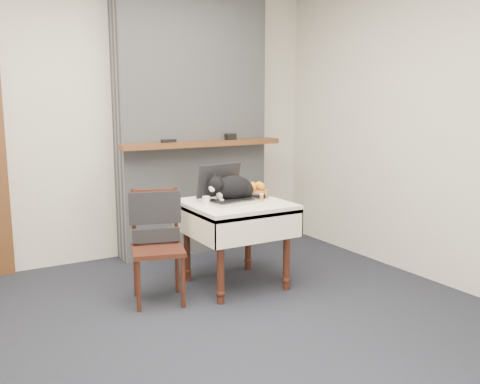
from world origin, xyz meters
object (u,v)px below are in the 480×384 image
object	(u,v)px
laptop	(226,192)
fruit_basket	(255,191)
side_table	(235,216)
chair	(156,229)
pill_bottle	(262,197)
cream_jar	(206,201)
cat	(234,188)

from	to	relation	value
laptop	fruit_basket	bearing A→B (deg)	0.15
side_table	chair	xyz separation A→B (m)	(-0.66, 0.05, -0.04)
side_table	laptop	xyz separation A→B (m)	(-0.05, 0.06, 0.19)
pill_bottle	chair	distance (m)	0.89
side_table	pill_bottle	bearing A→B (deg)	-25.07
laptop	fruit_basket	xyz separation A→B (m)	(0.30, 0.04, -0.02)
side_table	cream_jar	world-z (taller)	cream_jar
cream_jar	laptop	bearing A→B (deg)	14.97
cream_jar	fruit_basket	bearing A→B (deg)	10.78
chair	pill_bottle	bearing A→B (deg)	6.34
cream_jar	chair	distance (m)	0.45
cat	cream_jar	bearing A→B (deg)	-177.73
cat	laptop	bearing A→B (deg)	165.02
cat	chair	size ratio (longest dim) A/B	0.59
cream_jar	chair	xyz separation A→B (m)	(-0.40, 0.05, -0.19)
pill_bottle	fruit_basket	world-z (taller)	fruit_basket
cream_jar	chair	size ratio (longest dim) A/B	0.08
cream_jar	pill_bottle	size ratio (longest dim) A/B	1.02
cat	pill_bottle	size ratio (longest dim) A/B	7.35
laptop	cat	bearing A→B (deg)	-15.33
cream_jar	pill_bottle	xyz separation A→B (m)	(0.45, -0.09, 0.00)
pill_bottle	fruit_basket	size ratio (longest dim) A/B	0.31
side_table	fruit_basket	size ratio (longest dim) A/B	3.50
side_table	fruit_basket	distance (m)	0.32
pill_bottle	fruit_basket	bearing A→B (deg)	72.95
cream_jar	cat	bearing A→B (deg)	9.58
fruit_basket	chair	xyz separation A→B (m)	(-0.91, -0.05, -0.21)
pill_bottle	laptop	bearing A→B (deg)	148.67
cream_jar	pill_bottle	world-z (taller)	cream_jar
fruit_basket	chair	world-z (taller)	chair
cat	pill_bottle	bearing A→B (deg)	-45.64
side_table	chair	bearing A→B (deg)	175.43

